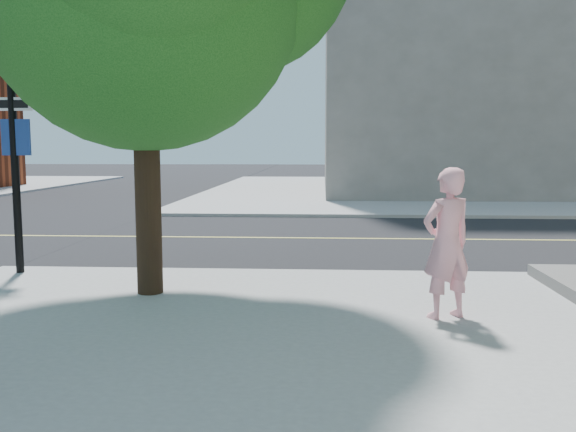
{
  "coord_description": "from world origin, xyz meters",
  "views": [
    {
      "loc": [
        4.88,
        -10.69,
        2.3
      ],
      "look_at": [
        4.37,
        -1.92,
        1.3
      ],
      "focal_mm": 37.92,
      "sensor_mm": 36.0,
      "label": 1
    }
  ],
  "objects": [
    {
      "name": "sidewalk_ne",
      "position": [
        13.5,
        21.5,
        0.06
      ],
      "size": [
        29.0,
        25.0,
        0.12
      ],
      "primitive_type": "cube",
      "color": "#989898",
      "rests_on": "ground"
    },
    {
      "name": "filler_ne",
      "position": [
        14.0,
        22.0,
        7.12
      ],
      "size": [
        18.0,
        16.0,
        14.0
      ],
      "primitive_type": "cube",
      "color": "slate",
      "rests_on": "sidewalk_ne"
    },
    {
      "name": "man_on_phone",
      "position": [
        6.45,
        -2.97,
        1.08
      ],
      "size": [
        0.83,
        0.72,
        1.93
      ],
      "primitive_type": "imported",
      "rotation": [
        0.0,
        0.0,
        3.6
      ],
      "color": "pink",
      "rests_on": "sidewalk_se"
    },
    {
      "name": "ground",
      "position": [
        0.0,
        0.0,
        0.0
      ],
      "size": [
        140.0,
        140.0,
        0.0
      ],
      "primitive_type": "plane",
      "color": "black",
      "rests_on": "ground"
    },
    {
      "name": "road_ew",
      "position": [
        0.0,
        4.5,
        0.01
      ],
      "size": [
        140.0,
        9.0,
        0.01
      ],
      "primitive_type": "cube",
      "color": "black",
      "rests_on": "ground"
    }
  ]
}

